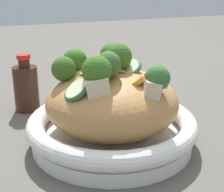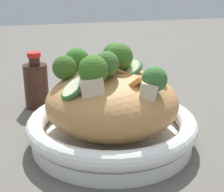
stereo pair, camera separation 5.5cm
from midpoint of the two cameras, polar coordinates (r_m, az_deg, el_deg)
ground_plane at (r=0.58m, az=-2.72°, el=-7.92°), size 3.00×3.00×0.00m
serving_bowl at (r=0.57m, az=-2.76°, el=-5.53°), size 0.28×0.28×0.05m
noodle_heap at (r=0.55m, az=-2.83°, el=-1.03°), size 0.21×0.21×0.12m
broccoli_florets at (r=0.53m, az=-4.54°, el=5.16°), size 0.16×0.17×0.07m
carrot_coins at (r=0.55m, az=-1.61°, el=3.83°), size 0.13×0.14×0.03m
zucchini_slices at (r=0.53m, az=-5.92°, el=3.06°), size 0.15×0.12×0.04m
chicken_chunks at (r=0.50m, az=-3.87°, el=2.19°), size 0.11×0.15×0.03m
soy_sauce_bottle at (r=0.73m, az=-16.27°, el=1.42°), size 0.05×0.05×0.12m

